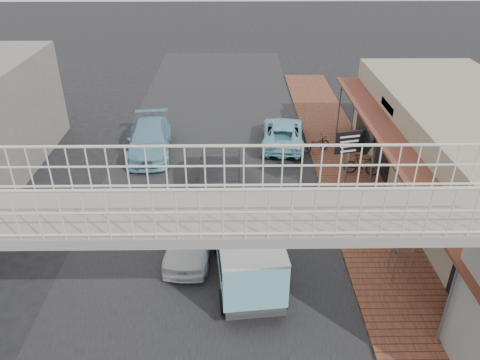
{
  "coord_description": "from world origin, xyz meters",
  "views": [
    {
      "loc": [
        1.11,
        -12.37,
        10.73
      ],
      "look_at": [
        1.31,
        3.47,
        1.8
      ],
      "focal_mm": 35.0,
      "sensor_mm": 36.0,
      "label": 1
    }
  ],
  "objects_px": {
    "angkot_far": "(149,139)",
    "motorcycle_far": "(362,165)",
    "angkot_van": "(247,246)",
    "arrow_sign": "(368,141)",
    "white_hatchback": "(191,237)",
    "street_clock": "(410,215)",
    "angkot_curb": "(283,133)",
    "motorcycle_near": "(316,144)",
    "dark_sedan": "(220,176)"
  },
  "relations": [
    {
      "from": "motorcycle_near",
      "to": "arrow_sign",
      "type": "xyz_separation_m",
      "value": [
        1.28,
        -4.45,
        2.2
      ]
    },
    {
      "from": "angkot_van",
      "to": "arrow_sign",
      "type": "xyz_separation_m",
      "value": [
        5.07,
        5.19,
        1.35
      ]
    },
    {
      "from": "angkot_far",
      "to": "street_clock",
      "type": "relative_size",
      "value": 1.73
    },
    {
      "from": "motorcycle_near",
      "to": "street_clock",
      "type": "bearing_deg",
      "value": 163.69
    },
    {
      "from": "white_hatchback",
      "to": "motorcycle_far",
      "type": "relative_size",
      "value": 2.35
    },
    {
      "from": "dark_sedan",
      "to": "angkot_van",
      "type": "bearing_deg",
      "value": -78.13
    },
    {
      "from": "angkot_van",
      "to": "arrow_sign",
      "type": "distance_m",
      "value": 7.38
    },
    {
      "from": "white_hatchback",
      "to": "angkot_far",
      "type": "distance_m",
      "value": 8.82
    },
    {
      "from": "angkot_far",
      "to": "motorcycle_near",
      "type": "relative_size",
      "value": 3.21
    },
    {
      "from": "angkot_van",
      "to": "motorcycle_near",
      "type": "height_order",
      "value": "angkot_van"
    },
    {
      "from": "motorcycle_near",
      "to": "arrow_sign",
      "type": "relative_size",
      "value": 0.5
    },
    {
      "from": "dark_sedan",
      "to": "angkot_curb",
      "type": "xyz_separation_m",
      "value": [
        3.25,
        5.03,
        -0.16
      ]
    },
    {
      "from": "white_hatchback",
      "to": "motorcycle_near",
      "type": "height_order",
      "value": "white_hatchback"
    },
    {
      "from": "white_hatchback",
      "to": "angkot_curb",
      "type": "height_order",
      "value": "white_hatchback"
    },
    {
      "from": "angkot_van",
      "to": "motorcycle_far",
      "type": "distance_m",
      "value": 9.1
    },
    {
      "from": "angkot_curb",
      "to": "street_clock",
      "type": "height_order",
      "value": "street_clock"
    },
    {
      "from": "angkot_van",
      "to": "street_clock",
      "type": "height_order",
      "value": "street_clock"
    },
    {
      "from": "angkot_curb",
      "to": "arrow_sign",
      "type": "bearing_deg",
      "value": 123.06
    },
    {
      "from": "arrow_sign",
      "to": "motorcycle_far",
      "type": "bearing_deg",
      "value": 63.04
    },
    {
      "from": "white_hatchback",
      "to": "angkot_van",
      "type": "xyz_separation_m",
      "value": [
        2.01,
        -1.51,
        0.71
      ]
    },
    {
      "from": "dark_sedan",
      "to": "arrow_sign",
      "type": "bearing_deg",
      "value": -3.75
    },
    {
      "from": "angkot_far",
      "to": "arrow_sign",
      "type": "height_order",
      "value": "arrow_sign"
    },
    {
      "from": "arrow_sign",
      "to": "dark_sedan",
      "type": "bearing_deg",
      "value": 161.76
    },
    {
      "from": "motorcycle_near",
      "to": "motorcycle_far",
      "type": "xyz_separation_m",
      "value": [
        1.77,
        -2.48,
        0.08
      ]
    },
    {
      "from": "angkot_far",
      "to": "street_clock",
      "type": "xyz_separation_m",
      "value": [
        9.9,
        -9.92,
        1.83
      ]
    },
    {
      "from": "angkot_far",
      "to": "arrow_sign",
      "type": "xyz_separation_m",
      "value": [
        9.86,
        -4.69,
        1.97
      ]
    },
    {
      "from": "dark_sedan",
      "to": "arrow_sign",
      "type": "xyz_separation_m",
      "value": [
        6.12,
        -0.56,
        1.92
      ]
    },
    {
      "from": "dark_sedan",
      "to": "motorcycle_far",
      "type": "distance_m",
      "value": 6.77
    },
    {
      "from": "white_hatchback",
      "to": "street_clock",
      "type": "distance_m",
      "value": 7.53
    },
    {
      "from": "dark_sedan",
      "to": "motorcycle_near",
      "type": "height_order",
      "value": "dark_sedan"
    },
    {
      "from": "motorcycle_far",
      "to": "arrow_sign",
      "type": "relative_size",
      "value": 0.51
    },
    {
      "from": "angkot_curb",
      "to": "street_clock",
      "type": "distance_m",
      "value": 11.37
    },
    {
      "from": "dark_sedan",
      "to": "motorcycle_far",
      "type": "relative_size",
      "value": 2.92
    },
    {
      "from": "angkot_far",
      "to": "motorcycle_far",
      "type": "xyz_separation_m",
      "value": [
        10.35,
        -2.72,
        -0.15
      ]
    },
    {
      "from": "dark_sedan",
      "to": "angkot_van",
      "type": "height_order",
      "value": "angkot_van"
    },
    {
      "from": "angkot_far",
      "to": "arrow_sign",
      "type": "relative_size",
      "value": 1.59
    },
    {
      "from": "angkot_far",
      "to": "arrow_sign",
      "type": "distance_m",
      "value": 11.1
    },
    {
      "from": "angkot_curb",
      "to": "angkot_far",
      "type": "xyz_separation_m",
      "value": [
        -6.98,
        -0.89,
        0.1
      ]
    },
    {
      "from": "dark_sedan",
      "to": "street_clock",
      "type": "bearing_deg",
      "value": -41.73
    },
    {
      "from": "angkot_curb",
      "to": "arrow_sign",
      "type": "relative_size",
      "value": 1.43
    },
    {
      "from": "angkot_far",
      "to": "motorcycle_near",
      "type": "height_order",
      "value": "angkot_far"
    },
    {
      "from": "dark_sedan",
      "to": "motorcycle_far",
      "type": "bearing_deg",
      "value": 13.55
    },
    {
      "from": "angkot_curb",
      "to": "motorcycle_far",
      "type": "relative_size",
      "value": 2.79
    },
    {
      "from": "dark_sedan",
      "to": "angkot_curb",
      "type": "height_order",
      "value": "dark_sedan"
    },
    {
      "from": "dark_sedan",
      "to": "arrow_sign",
      "type": "distance_m",
      "value": 6.44
    },
    {
      "from": "motorcycle_far",
      "to": "street_clock",
      "type": "distance_m",
      "value": 7.48
    },
    {
      "from": "street_clock",
      "to": "arrow_sign",
      "type": "bearing_deg",
      "value": 91.82
    },
    {
      "from": "white_hatchback",
      "to": "motorcycle_far",
      "type": "bearing_deg",
      "value": 41.04
    },
    {
      "from": "dark_sedan",
      "to": "street_clock",
      "type": "distance_m",
      "value": 8.64
    },
    {
      "from": "white_hatchback",
      "to": "angkot_van",
      "type": "height_order",
      "value": "angkot_van"
    }
  ]
}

